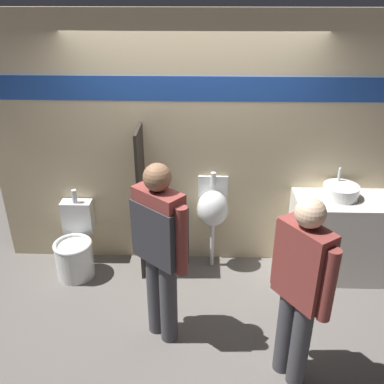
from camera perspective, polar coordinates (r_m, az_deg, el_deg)
name	(u,v)px	position (r m, az deg, el deg)	size (l,w,h in m)	color
ground_plane	(192,288)	(4.63, -0.06, -12.66)	(16.00, 16.00, 0.00)	#5B5651
display_wall	(193,147)	(4.47, 0.16, 6.04)	(4.24, 0.07, 2.70)	beige
sink_counter	(339,238)	(4.83, 19.03, -5.80)	(1.01, 0.53, 0.92)	silver
sink_basin	(341,191)	(4.61, 19.22, 0.08)	(0.36, 0.36, 0.27)	silver
cell_phone	(319,204)	(4.43, 16.54, -1.51)	(0.07, 0.14, 0.01)	#B7B7BC
divider_near_counter	(142,203)	(4.51, -6.67, -1.51)	(0.03, 0.43, 1.63)	#28231E
urinal_near_counter	(213,208)	(4.57, 2.78, -2.15)	(0.34, 0.30, 1.11)	silver
toilet	(75,249)	(4.86, -15.30, -7.32)	(0.41, 0.58, 0.91)	silver
person_in_vest	(160,243)	(3.54, -4.31, -6.86)	(0.48, 0.45, 1.69)	#3D3D42
person_with_lanyard	(300,287)	(3.31, 14.19, -12.18)	(0.38, 0.49, 1.63)	#3D3D42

